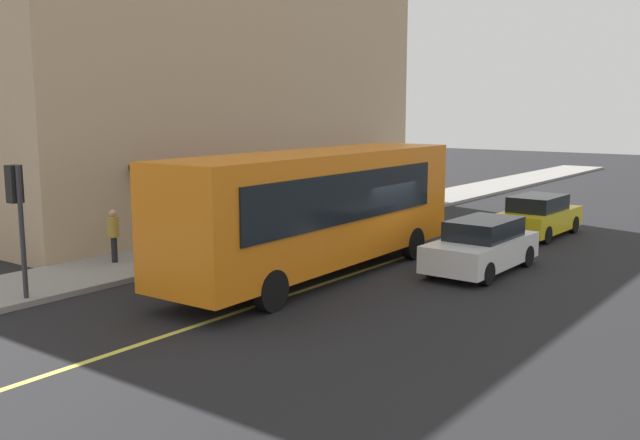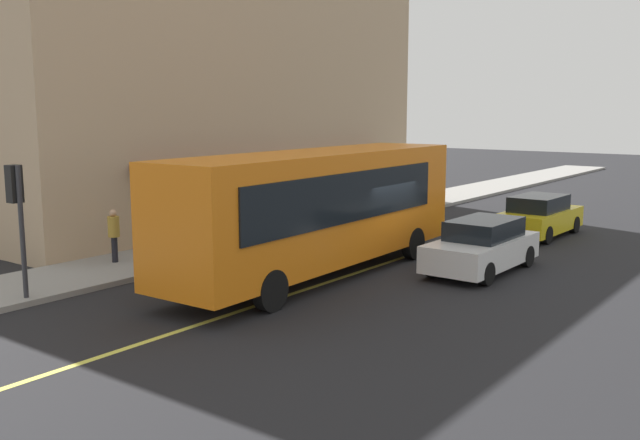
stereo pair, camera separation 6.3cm
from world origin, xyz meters
The scene contains 9 objects.
ground centered at (0.00, 0.00, 0.00)m, with size 120.00×120.00×0.00m, color black.
sidewalk centered at (0.00, 5.79, 0.07)m, with size 80.00×3.13×0.15m, color gray.
lane_centre_stripe centered at (0.00, 0.00, 0.00)m, with size 36.00×0.16×0.01m, color #D8D14C.
storefront_building centered at (3.98, 13.09, 6.62)m, with size 20.64×12.09×13.26m.
bus centered at (-1.99, 0.66, 1.99)m, with size 11.20×2.87×3.50m.
traffic_light centered at (-8.58, 4.73, 2.53)m, with size 0.30×0.52×3.20m.
car_yellow centered at (7.89, -2.06, 0.74)m, with size 4.34×1.94×1.52m.
car_white centered at (1.25, -2.78, 0.74)m, with size 4.32×1.89×1.52m.
pedestrian_waiting centered at (-4.81, 6.16, 1.10)m, with size 0.34×0.34×1.59m.
Camera 2 is at (-17.38, -11.00, 4.65)m, focal length 39.30 mm.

